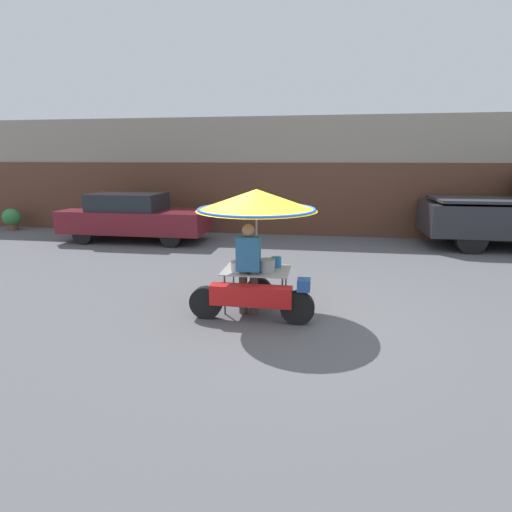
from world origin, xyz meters
TOP-DOWN VIEW (x-y plane):
  - ground_plane at (0.00, 0.00)m, footprint 36.00×36.00m
  - shopfront_building at (0.00, 8.29)m, footprint 28.00×2.06m
  - vendor_motorcycle_cart at (-0.47, 0.21)m, footprint 2.01×1.99m
  - vendor_person at (-0.56, 0.01)m, footprint 0.38×0.22m
  - parked_car at (-5.16, 5.44)m, footprint 4.49×1.67m
  - potted_plant at (-10.47, 6.60)m, footprint 0.62×0.62m

SIDE VIEW (x-z plane):
  - ground_plane at x=0.00m, z-range 0.00..0.00m
  - potted_plant at x=-10.47m, z-range 0.05..0.82m
  - parked_car at x=-5.16m, z-range 0.02..1.51m
  - vendor_person at x=-0.56m, z-range 0.08..1.60m
  - vendor_motorcycle_cart at x=-0.47m, z-range 0.61..2.66m
  - shopfront_building at x=0.00m, z-range -0.01..3.86m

